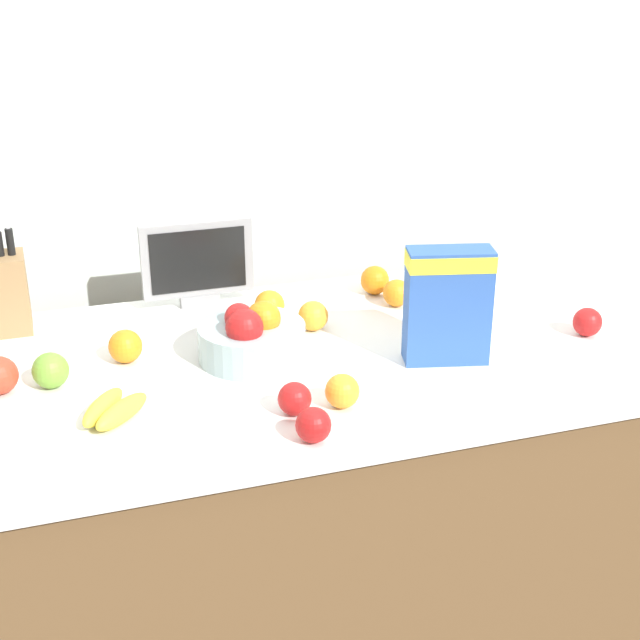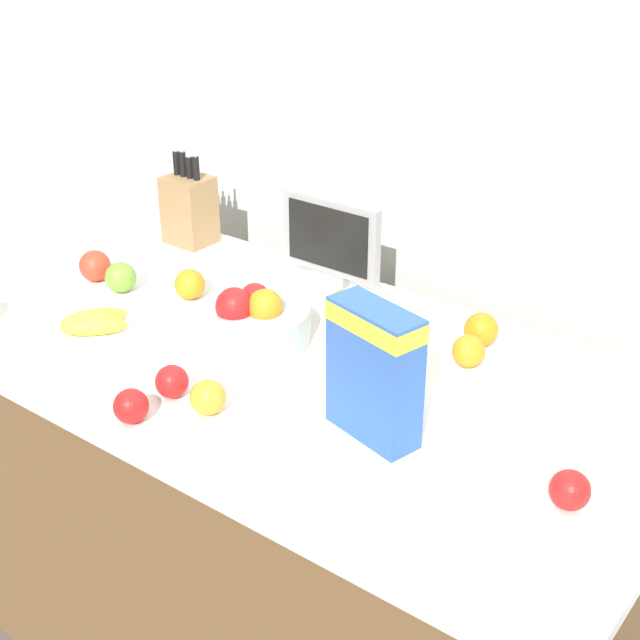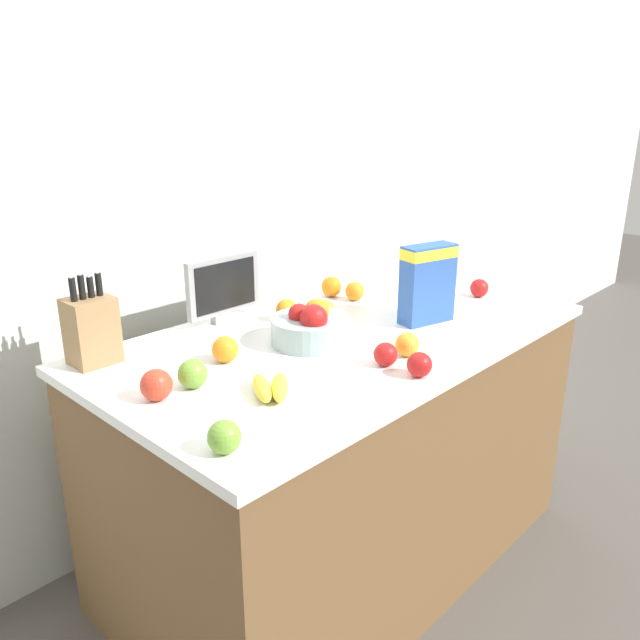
{
  "view_description": "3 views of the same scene",
  "coord_description": "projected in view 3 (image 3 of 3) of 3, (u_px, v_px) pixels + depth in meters",
  "views": [
    {
      "loc": [
        -0.56,
        -1.76,
        1.73
      ],
      "look_at": [
        0.01,
        0.0,
        0.94
      ],
      "focal_mm": 50.0,
      "sensor_mm": 36.0,
      "label": 1
    },
    {
      "loc": [
        1.03,
        -1.29,
        1.81
      ],
      "look_at": [
        0.04,
        0.01,
        0.97
      ],
      "focal_mm": 50.0,
      "sensor_mm": 36.0,
      "label": 2
    },
    {
      "loc": [
        -1.41,
        -1.24,
        1.55
      ],
      "look_at": [
        -0.06,
        0.05,
        0.91
      ],
      "focal_mm": 35.0,
      "sensor_mm": 36.0,
      "label": 3
    }
  ],
  "objects": [
    {
      "name": "knife_block",
      "position": [
        91.0,
        329.0,
        1.73
      ],
      "size": [
        0.12,
        0.11,
        0.3
      ],
      "color": "#937047",
      "rests_on": "counter"
    },
    {
      "name": "wall_back",
      "position": [
        212.0,
        178.0,
        2.28
      ],
      "size": [
        9.0,
        0.06,
        2.6
      ],
      "color": "silver",
      "rests_on": "ground_plane"
    },
    {
      "name": "ground_plane",
      "position": [
        342.0,
        554.0,
        2.27
      ],
      "size": [
        14.0,
        14.0,
        0.0
      ],
      "primitive_type": "plane",
      "color": "#514C47"
    },
    {
      "name": "apple_near_bananas",
      "position": [
        156.0,
        385.0,
        1.52
      ],
      "size": [
        0.08,
        0.08,
        0.08
      ],
      "primitive_type": "sphere",
      "color": "red",
      "rests_on": "counter"
    },
    {
      "name": "cereal_box",
      "position": [
        428.0,
        280.0,
        2.05
      ],
      "size": [
        0.2,
        0.12,
        0.26
      ],
      "rotation": [
        0.0,
        0.0,
        -0.24
      ],
      "color": "#2D56A8",
      "rests_on": "counter"
    },
    {
      "name": "orange_front_right",
      "position": [
        324.0,
        311.0,
        2.09
      ],
      "size": [
        0.07,
        0.07,
        0.07
      ],
      "primitive_type": "sphere",
      "color": "orange",
      "rests_on": "counter"
    },
    {
      "name": "apple_rear",
      "position": [
        479.0,
        288.0,
        2.35
      ],
      "size": [
        0.07,
        0.07,
        0.07
      ],
      "primitive_type": "sphere",
      "color": "red",
      "rests_on": "counter"
    },
    {
      "name": "orange_near_bowl",
      "position": [
        225.0,
        349.0,
        1.75
      ],
      "size": [
        0.08,
        0.08,
        0.08
      ],
      "primitive_type": "sphere",
      "color": "orange",
      "rests_on": "counter"
    },
    {
      "name": "orange_by_cereal",
      "position": [
        331.0,
        287.0,
        2.36
      ],
      "size": [
        0.08,
        0.08,
        0.08
      ],
      "primitive_type": "sphere",
      "color": "orange",
      "rests_on": "counter"
    },
    {
      "name": "banana_bunch",
      "position": [
        271.0,
        387.0,
        1.55
      ],
      "size": [
        0.16,
        0.17,
        0.04
      ],
      "rotation": [
        0.0,
        0.0,
        4.01
      ],
      "color": "yellow",
      "rests_on": "counter"
    },
    {
      "name": "small_monitor",
      "position": [
        224.0,
        287.0,
        2.06
      ],
      "size": [
        0.28,
        0.03,
        0.22
      ],
      "color": "gray",
      "rests_on": "counter"
    },
    {
      "name": "apple_front",
      "position": [
        224.0,
        437.0,
        1.29
      ],
      "size": [
        0.07,
        0.07,
        0.07
      ],
      "primitive_type": "sphere",
      "color": "#6B9E33",
      "rests_on": "counter"
    },
    {
      "name": "counter",
      "position": [
        343.0,
        450.0,
        2.13
      ],
      "size": [
        1.6,
        0.88,
        0.86
      ],
      "color": "brown",
      "rests_on": "ground_plane"
    },
    {
      "name": "orange_front_left",
      "position": [
        287.0,
        310.0,
        2.09
      ],
      "size": [
        0.08,
        0.08,
        0.08
      ],
      "primitive_type": "sphere",
      "color": "orange",
      "rests_on": "counter"
    },
    {
      "name": "fruit_bowl",
      "position": [
        310.0,
        327.0,
        1.89
      ],
      "size": [
        0.24,
        0.24,
        0.14
      ],
      "color": "#99B2B7",
      "rests_on": "counter"
    },
    {
      "name": "apple_rightmost",
      "position": [
        193.0,
        374.0,
        1.59
      ],
      "size": [
        0.08,
        0.08,
        0.08
      ],
      "primitive_type": "sphere",
      "color": "#6B9E33",
      "rests_on": "counter"
    },
    {
      "name": "orange_front_center",
      "position": [
        407.0,
        345.0,
        1.79
      ],
      "size": [
        0.07,
        0.07,
        0.07
      ],
      "primitive_type": "sphere",
      "color": "orange",
      "rests_on": "counter"
    },
    {
      "name": "orange_mid_right",
      "position": [
        355.0,
        291.0,
        2.31
      ],
      "size": [
        0.07,
        0.07,
        0.07
      ],
      "primitive_type": "sphere",
      "color": "orange",
      "rests_on": "counter"
    },
    {
      "name": "apple_middle",
      "position": [
        419.0,
        365.0,
        1.66
      ],
      "size": [
        0.07,
        0.07,
        0.07
      ],
      "primitive_type": "sphere",
      "color": "red",
      "rests_on": "counter"
    },
    {
      "name": "apple_by_knife_block",
      "position": [
        386.0,
        354.0,
        1.73
      ],
      "size": [
        0.07,
        0.07,
        0.07
      ],
      "primitive_type": "sphere",
      "color": "red",
      "rests_on": "counter"
    }
  ]
}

